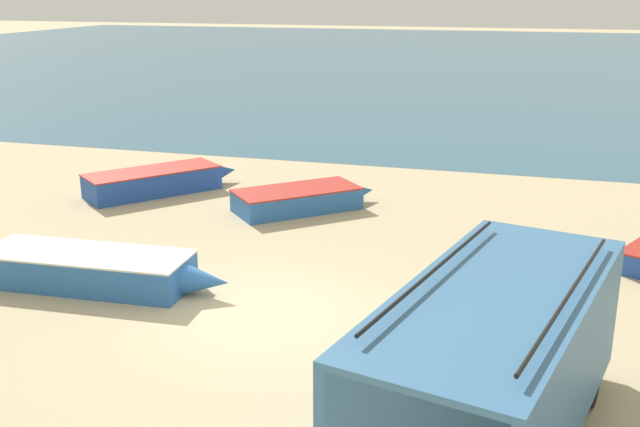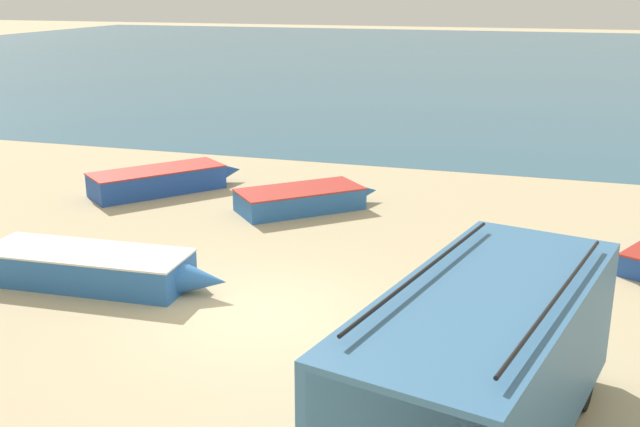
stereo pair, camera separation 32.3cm
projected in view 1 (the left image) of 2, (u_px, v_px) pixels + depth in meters
ground_plane at (260, 314)px, 13.64m from camera, size 200.00×200.00×0.00m
sea_water at (482, 58)px, 61.43m from camera, size 120.00×80.00×0.01m
parked_van at (493, 362)px, 9.38m from camera, size 3.33×5.81×2.32m
fishing_rowboat_1 at (96, 270)px, 14.83m from camera, size 5.12×1.62×0.68m
fishing_rowboat_2 at (301, 199)px, 19.93m from camera, size 3.61×3.42×0.59m
fishing_rowboat_3 at (159, 181)px, 21.58m from camera, size 3.66×4.19×0.69m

